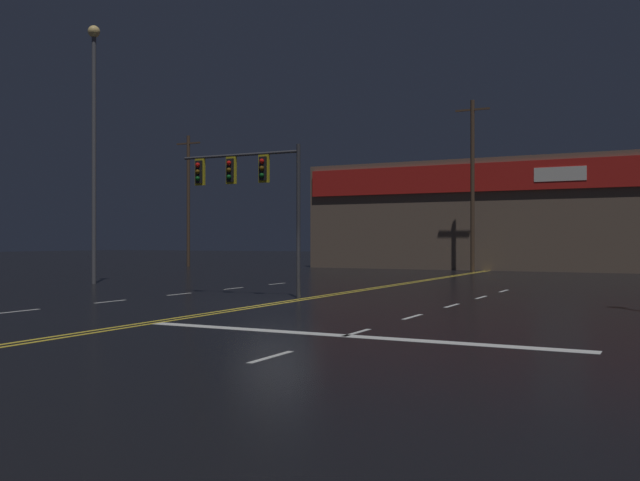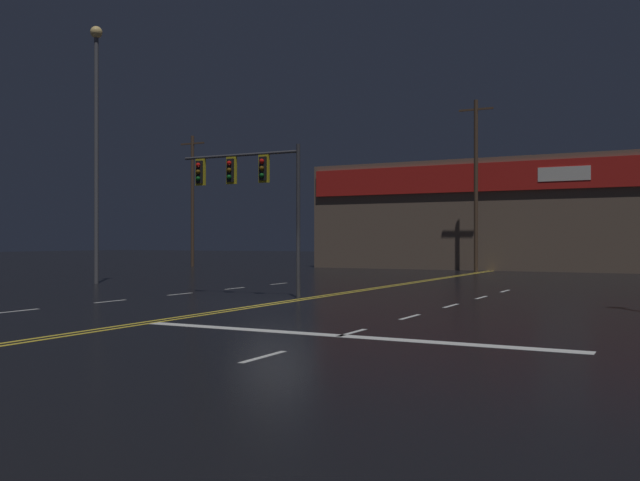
% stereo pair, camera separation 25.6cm
% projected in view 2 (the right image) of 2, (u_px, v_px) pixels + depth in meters
% --- Properties ---
extents(ground_plane, '(200.00, 200.00, 0.00)m').
position_uv_depth(ground_plane, '(275.00, 304.00, 22.55)').
color(ground_plane, black).
extents(road_markings, '(15.45, 60.00, 0.01)m').
position_uv_depth(road_markings, '(284.00, 308.00, 21.05)').
color(road_markings, gold).
rests_on(road_markings, ground).
extents(traffic_signal_median, '(4.93, 0.36, 5.34)m').
position_uv_depth(traffic_signal_median, '(246.00, 180.00, 25.56)').
color(traffic_signal_median, '#38383D').
rests_on(traffic_signal_median, ground).
extents(streetlight_near_right, '(0.56, 0.56, 11.98)m').
position_uv_depth(streetlight_near_right, '(96.00, 125.00, 33.09)').
color(streetlight_near_right, '#59595E').
rests_on(streetlight_near_right, ground).
extents(building_backdrop, '(26.59, 10.23, 7.55)m').
position_uv_depth(building_backdrop, '(508.00, 216.00, 51.63)').
color(building_backdrop, brown).
rests_on(building_backdrop, ground).
extents(utility_pole_row, '(48.24, 0.26, 12.12)m').
position_uv_depth(utility_pole_row, '(503.00, 180.00, 44.35)').
color(utility_pole_row, '#4C3828').
rests_on(utility_pole_row, ground).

